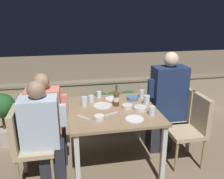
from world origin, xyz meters
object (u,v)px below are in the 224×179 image
Objects in this scene: chair_left_near at (26,140)px; chair_right_far at (178,112)px; potted_plant at (2,114)px; chair_left_far at (31,126)px; beer_bottle at (116,98)px; person_navy_jumper at (166,103)px; person_blue_shirt at (44,133)px; person_coral_top at (48,120)px; chair_right_near at (193,123)px.

chair_right_far is (1.94, 0.38, 0.00)m from chair_left_near.
chair_left_far is at bearing -51.63° from potted_plant.
potted_plant is at bearing 155.69° from beer_bottle.
beer_bottle is 1.70m from potted_plant.
chair_left_far is at bearing -178.53° from person_navy_jumper.
beer_bottle is (0.85, 0.26, 0.25)m from person_blue_shirt.
chair_right_far is at bearing 11.15° from chair_left_near.
beer_bottle reaches higher than potted_plant.
beer_bottle is (1.03, -0.08, 0.31)m from chair_left_far.
chair_left_near is 3.37× the size of beer_bottle.
chair_left_far is 3.37× the size of beer_bottle.
chair_right_far reaches higher than potted_plant.
person_coral_top is 4.44× the size of beer_bottle.
beer_bottle is at bearing -170.03° from person_navy_jumper.
person_coral_top is 0.87m from beer_bottle.
chair_right_far is (1.92, 0.04, 0.00)m from chair_left_far.
person_coral_top reaches higher than chair_right_near.
chair_right_near is 3.37× the size of beer_bottle.
chair_left_far is 1.17× the size of potted_plant.
chair_right_near is 0.36m from chair_right_far.
person_blue_shirt is 1.33× the size of chair_right_far.
beer_bottle reaches higher than chair_right_near.
chair_left_near is 1.00× the size of chair_left_far.
person_navy_jumper is at bearing 119.55° from chair_right_near.
person_coral_top is 0.91m from potted_plant.
chair_right_near is at bearing -87.72° from chair_right_far.
potted_plant is at bearing 124.89° from person_blue_shirt.
person_coral_top is 1.54m from person_navy_jumper.
person_blue_shirt is 0.34m from person_coral_top.
chair_left_near is at bearing -179.45° from chair_right_near.
chair_left_near is 0.34m from chair_left_far.
chair_left_near is 1.05m from potted_plant.
person_navy_jumper reaches higher than beer_bottle.
chair_right_far is 2.47m from potted_plant.
person_coral_top is at bearing -178.52° from chair_right_far.
chair_left_near is at bearing -93.08° from chair_left_far.
person_blue_shirt is at bearing -55.11° from potted_plant.
chair_left_far is 1.00× the size of chair_right_far.
chair_left_far and chair_right_far have the same top height.
chair_left_near is 1.98m from chair_right_far.
person_blue_shirt is at bearing -166.15° from person_navy_jumper.
person_coral_top is at bearing 57.42° from chair_left_near.
chair_right_far is at bearing 92.28° from chair_right_near.
beer_bottle reaches higher than chair_left_far.
beer_bottle is (-0.89, -0.12, 0.31)m from chair_right_far.
potted_plant is at bearing 159.12° from chair_right_near.
chair_right_far is (1.75, 0.38, -0.06)m from person_blue_shirt.
chair_right_near is (1.74, -0.32, -0.05)m from person_coral_top.
person_coral_top is at bearing 169.60° from chair_right_near.
person_coral_top reaches higher than potted_plant.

